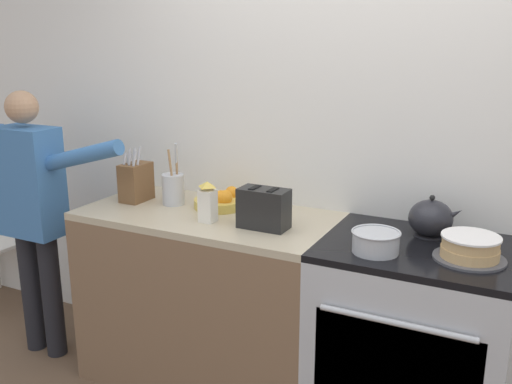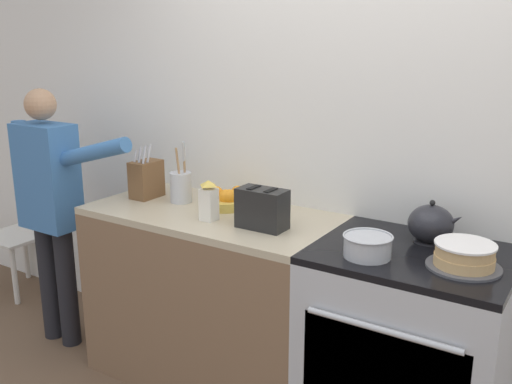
% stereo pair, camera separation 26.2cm
% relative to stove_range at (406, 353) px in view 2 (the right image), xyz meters
% --- Properties ---
extents(wall_back, '(8.00, 0.04, 2.60)m').
position_rel_stove_range_xyz_m(wall_back, '(-0.32, 0.34, 0.84)').
color(wall_back, silver).
rests_on(wall_back, ground_plane).
extents(counter_cabinet, '(1.27, 0.64, 0.92)m').
position_rel_stove_range_xyz_m(counter_cabinet, '(-1.03, 0.00, -0.00)').
color(counter_cabinet, brown).
rests_on(counter_cabinet, ground_plane).
extents(stove_range, '(0.79, 0.67, 0.92)m').
position_rel_stove_range_xyz_m(stove_range, '(0.00, 0.00, 0.00)').
color(stove_range, '#B7BABF').
rests_on(stove_range, ground_plane).
extents(layer_cake, '(0.28, 0.28, 0.10)m').
position_rel_stove_range_xyz_m(layer_cake, '(0.21, -0.06, 0.51)').
color(layer_cake, '#4C4C51').
rests_on(layer_cake, stove_range).
extents(tea_kettle, '(0.23, 0.19, 0.18)m').
position_rel_stove_range_xyz_m(tea_kettle, '(0.02, 0.15, 0.54)').
color(tea_kettle, '#232328').
rests_on(tea_kettle, stove_range).
extents(mixing_bowl, '(0.20, 0.20, 0.09)m').
position_rel_stove_range_xyz_m(mixing_bowl, '(-0.14, -0.15, 0.51)').
color(mixing_bowl, '#B7BABF').
rests_on(mixing_bowl, stove_range).
extents(knife_block, '(0.11, 0.17, 0.29)m').
position_rel_stove_range_xyz_m(knife_block, '(-1.48, 0.03, 0.56)').
color(knife_block, brown).
rests_on(knife_block, counter_cabinet).
extents(utensil_crock, '(0.11, 0.11, 0.33)m').
position_rel_stove_range_xyz_m(utensil_crock, '(-1.26, 0.06, 0.55)').
color(utensil_crock, '#B7BABF').
rests_on(utensil_crock, counter_cabinet).
extents(fruit_bowl, '(0.26, 0.26, 0.11)m').
position_rel_stove_range_xyz_m(fruit_bowl, '(-1.01, 0.11, 0.50)').
color(fruit_bowl, gold).
rests_on(fruit_bowl, counter_cabinet).
extents(toaster, '(0.24, 0.12, 0.19)m').
position_rel_stove_range_xyz_m(toaster, '(-0.68, -0.07, 0.55)').
color(toaster, black).
rests_on(toaster, counter_cabinet).
extents(milk_carton, '(0.07, 0.07, 0.19)m').
position_rel_stove_range_xyz_m(milk_carton, '(-0.95, -0.11, 0.55)').
color(milk_carton, white).
rests_on(milk_carton, counter_cabinet).
extents(person_baker, '(0.89, 0.20, 1.50)m').
position_rel_stove_range_xyz_m(person_baker, '(-2.02, -0.19, 0.42)').
color(person_baker, black).
rests_on(person_baker, ground_plane).
extents(dining_chair, '(0.40, 0.40, 0.83)m').
position_rel_stove_range_xyz_m(dining_chair, '(-2.84, 0.21, 0.01)').
color(dining_chair, silver).
rests_on(dining_chair, ground_plane).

